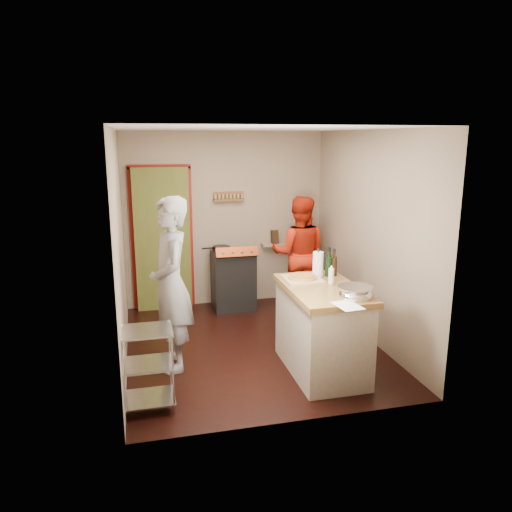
% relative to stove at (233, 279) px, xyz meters
% --- Properties ---
extents(floor, '(3.50, 3.50, 0.00)m').
position_rel_stove_xyz_m(floor, '(-0.05, -1.42, -0.45)').
color(floor, black).
rests_on(floor, ground).
extents(back_wall, '(3.00, 0.44, 2.60)m').
position_rel_stove_xyz_m(back_wall, '(-0.69, 0.36, 0.68)').
color(back_wall, gray).
rests_on(back_wall, ground).
extents(left_wall, '(0.04, 3.50, 2.60)m').
position_rel_stove_xyz_m(left_wall, '(-1.55, -1.42, 0.85)').
color(left_wall, gray).
rests_on(left_wall, ground).
extents(right_wall, '(0.04, 3.50, 2.60)m').
position_rel_stove_xyz_m(right_wall, '(1.45, -1.42, 0.85)').
color(right_wall, gray).
rests_on(right_wall, ground).
extents(ceiling, '(3.00, 3.50, 0.02)m').
position_rel_stove_xyz_m(ceiling, '(-0.05, -1.42, 2.16)').
color(ceiling, white).
rests_on(ceiling, back_wall).
extents(stove, '(0.60, 0.63, 1.00)m').
position_rel_stove_xyz_m(stove, '(0.00, 0.00, 0.00)').
color(stove, black).
rests_on(stove, ground).
extents(wire_shelving, '(0.48, 0.40, 0.80)m').
position_rel_stove_xyz_m(wire_shelving, '(-1.33, -2.62, -0.01)').
color(wire_shelving, silver).
rests_on(wire_shelving, ground).
extents(island, '(0.75, 1.43, 1.27)m').
position_rel_stove_xyz_m(island, '(0.53, -2.27, 0.06)').
color(island, beige).
rests_on(island, ground).
extents(person_stripe, '(0.52, 0.73, 1.91)m').
position_rel_stove_xyz_m(person_stripe, '(-1.03, -1.78, 0.51)').
color(person_stripe, silver).
rests_on(person_stripe, ground).
extents(person_red, '(0.99, 0.89, 1.69)m').
position_rel_stove_xyz_m(person_red, '(0.95, -0.22, 0.39)').
color(person_red, '#B7210C').
rests_on(person_red, ground).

